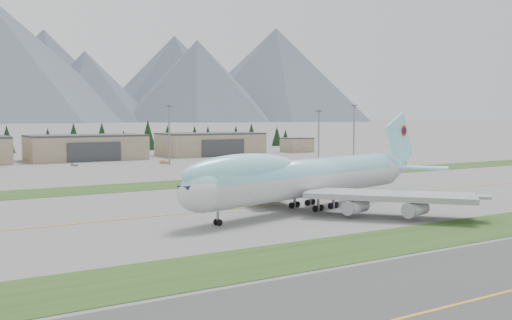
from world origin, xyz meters
TOP-DOWN VIEW (x-y plane):
  - ground at (0.00, 0.00)m, footprint 7000.00×7000.00m
  - grass_strip_near at (0.00, -38.00)m, footprint 400.00×14.00m
  - grass_strip_far at (0.00, 45.00)m, footprint 400.00×18.00m
  - taxiway_line_main at (0.00, 0.00)m, footprint 400.00×0.40m
  - boeing_747_freighter at (-12.41, -7.71)m, footprint 73.80×61.58m
  - hangar_center at (-15.00, 149.90)m, footprint 48.00×26.60m
  - hangar_right at (45.00, 149.90)m, footprint 48.00×26.60m
  - control_shed at (95.00, 148.00)m, footprint 14.00×12.00m
  - floodlight_masts at (5.02, 109.16)m, footprint 205.08×10.21m
  - service_vehicle_a at (-27.26, 120.05)m, footprint 2.44×3.67m
  - service_vehicle_b at (5.74, 112.19)m, footprint 4.21×2.58m
  - service_vehicle_c at (62.86, 134.38)m, footprint 1.63×3.76m
  - conifer_belt at (-2.76, 211.08)m, footprint 266.24×15.75m

SIDE VIEW (x-z plane):
  - ground at x=0.00m, z-range 0.00..0.00m
  - grass_strip_near at x=0.00m, z-range -0.04..0.04m
  - grass_strip_far at x=0.00m, z-range -0.04..0.04m
  - taxiway_line_main at x=0.00m, z-range -0.01..0.01m
  - service_vehicle_a at x=-27.26m, z-range -0.58..0.58m
  - service_vehicle_b at x=5.74m, z-range -0.66..0.66m
  - service_vehicle_c at x=62.86m, z-range -0.54..0.54m
  - control_shed at x=95.00m, z-range 0.00..7.60m
  - hangar_center at x=-15.00m, z-range -0.01..10.79m
  - hangar_right at x=45.00m, z-range -0.01..10.79m
  - boeing_747_freighter at x=-12.41m, z-range -3.31..16.11m
  - conifer_belt at x=-2.76m, z-range -1.22..15.71m
  - floodlight_masts at x=5.02m, z-range 3.79..27.90m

